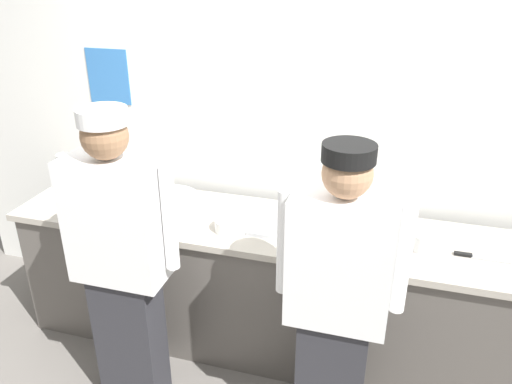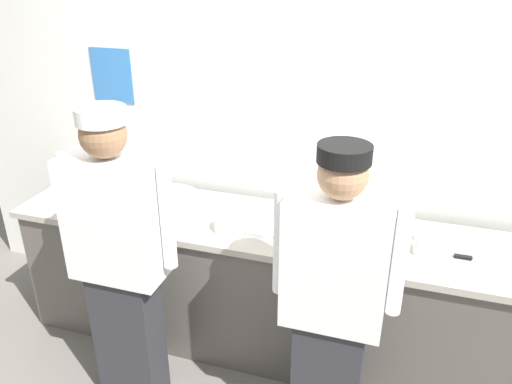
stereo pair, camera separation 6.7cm
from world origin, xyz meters
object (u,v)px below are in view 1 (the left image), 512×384
object	(u,v)px
mixing_bowl_steel	(168,206)
chefs_knife	(477,257)
squeeze_bottle_primary	(82,171)
plate_stack_front	(378,221)
sheet_tray	(299,227)
plate_stack_rear	(232,224)
ramekin_orange_sauce	(424,235)
ramekin_red_sauce	(78,195)
chef_near_left	(121,259)
chef_center	(337,301)
deli_cup	(423,243)

from	to	relation	value
mixing_bowl_steel	chefs_knife	size ratio (longest dim) A/B	1.36
squeeze_bottle_primary	chefs_knife	world-z (taller)	squeeze_bottle_primary
plate_stack_front	sheet_tray	size ratio (longest dim) A/B	0.46
squeeze_bottle_primary	chefs_knife	bearing A→B (deg)	-5.63
plate_stack_rear	ramekin_orange_sauce	size ratio (longest dim) A/B	2.45
squeeze_bottle_primary	ramekin_red_sauce	size ratio (longest dim) A/B	2.16
chef_near_left	chefs_knife	size ratio (longest dim) A/B	6.18
chef_center	squeeze_bottle_primary	bearing A→B (deg)	156.41
deli_cup	plate_stack_rear	bearing A→B (deg)	-176.36
plate_stack_front	squeeze_bottle_primary	distance (m)	2.00
squeeze_bottle_primary	ramekin_orange_sauce	bearing A→B (deg)	-3.11
plate_stack_rear	chefs_knife	distance (m)	1.33
ramekin_orange_sauce	ramekin_red_sauce	bearing A→B (deg)	-177.60
plate_stack_rear	ramekin_orange_sauce	world-z (taller)	plate_stack_rear
chef_near_left	deli_cup	xyz separation A→B (m)	(1.47, 0.57, 0.02)
chef_center	chefs_knife	size ratio (longest dim) A/B	5.95
chef_near_left	sheet_tray	distance (m)	1.01
chef_center	plate_stack_front	size ratio (longest dim) A/B	6.60
mixing_bowl_steel	deli_cup	xyz separation A→B (m)	(1.47, 0.01, -0.02)
chef_near_left	plate_stack_rear	xyz separation A→B (m)	(0.42, 0.50, 0.01)
sheet_tray	deli_cup	distance (m)	0.68
chef_center	mixing_bowl_steel	world-z (taller)	chef_center
plate_stack_front	mixing_bowl_steel	bearing A→B (deg)	-171.30
ramekin_red_sauce	chefs_knife	xyz separation A→B (m)	(2.42, -0.04, -0.02)
chef_near_left	deli_cup	size ratio (longest dim) A/B	18.13
plate_stack_front	ramekin_orange_sauce	world-z (taller)	plate_stack_front
chef_center	plate_stack_rear	bearing A→B (deg)	144.15
squeeze_bottle_primary	deli_cup	size ratio (longest dim) A/B	2.17
chef_center	ramekin_red_sauce	world-z (taller)	chef_center
chef_center	ramekin_red_sauce	distance (m)	1.87
mixing_bowl_steel	sheet_tray	xyz separation A→B (m)	(0.79, 0.06, -0.05)
chef_center	ramekin_red_sauce	bearing A→B (deg)	161.16
chef_near_left	squeeze_bottle_primary	size ratio (longest dim) A/B	8.35
mixing_bowl_steel	deli_cup	bearing A→B (deg)	0.20
mixing_bowl_steel	plate_stack_front	bearing A→B (deg)	8.70
mixing_bowl_steel	chef_near_left	bearing A→B (deg)	-90.14
ramekin_red_sauce	chefs_knife	size ratio (longest dim) A/B	0.34
sheet_tray	deli_cup	xyz separation A→B (m)	(0.68, -0.06, 0.03)
deli_cup	squeeze_bottle_primary	bearing A→B (deg)	173.34
ramekin_red_sauce	deli_cup	bearing A→B (deg)	-1.32
chef_near_left	squeeze_bottle_primary	xyz separation A→B (m)	(-0.77, 0.83, 0.07)
mixing_bowl_steel	ramekin_red_sauce	world-z (taller)	mixing_bowl_steel
ramekin_red_sauce	sheet_tray	bearing A→B (deg)	0.37
mixing_bowl_steel	deli_cup	world-z (taller)	mixing_bowl_steel
ramekin_red_sauce	ramekin_orange_sauce	bearing A→B (deg)	2.40
deli_cup	chefs_knife	world-z (taller)	deli_cup
ramekin_orange_sauce	chefs_knife	world-z (taller)	ramekin_orange_sauce
chef_center	plate_stack_rear	world-z (taller)	chef_center
chef_near_left	plate_stack_rear	bearing A→B (deg)	49.60
plate_stack_rear	chef_near_left	bearing A→B (deg)	-130.40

